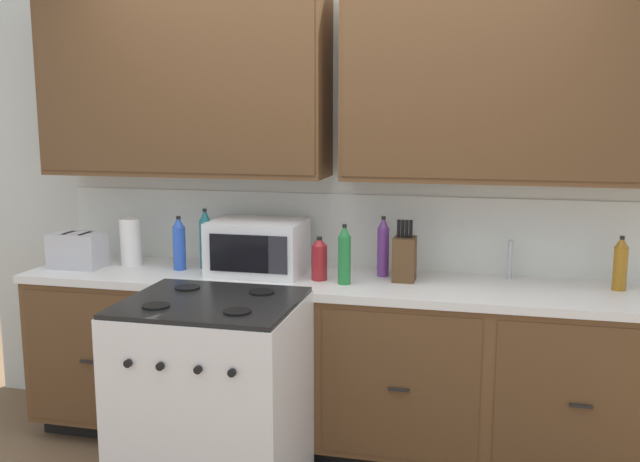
% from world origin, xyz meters
% --- Properties ---
extents(wall_unit, '(4.39, 0.40, 2.59)m').
position_xyz_m(wall_unit, '(0.00, 0.50, 1.67)').
color(wall_unit, silver).
rests_on(wall_unit, ground_plane).
extents(counter_run, '(3.22, 0.64, 0.91)m').
position_xyz_m(counter_run, '(0.00, 0.30, 0.47)').
color(counter_run, black).
rests_on(counter_run, ground_plane).
extents(stove_range, '(0.76, 0.68, 0.95)m').
position_xyz_m(stove_range, '(-0.39, -0.33, 0.47)').
color(stove_range, white).
rests_on(stove_range, ground_plane).
extents(microwave, '(0.48, 0.37, 0.28)m').
position_xyz_m(microwave, '(-0.39, 0.34, 1.05)').
color(microwave, white).
rests_on(microwave, counter_run).
extents(toaster, '(0.28, 0.18, 0.19)m').
position_xyz_m(toaster, '(-1.39, 0.25, 1.00)').
color(toaster, '#B7B7BC').
rests_on(toaster, counter_run).
extents(knife_block, '(0.11, 0.14, 0.31)m').
position_xyz_m(knife_block, '(0.37, 0.35, 1.02)').
color(knife_block, '#52361E').
rests_on(knife_block, counter_run).
extents(sink_faucet, '(0.02, 0.02, 0.20)m').
position_xyz_m(sink_faucet, '(0.89, 0.51, 1.01)').
color(sink_faucet, '#B2B5BA').
rests_on(sink_faucet, counter_run).
extents(paper_towel_roll, '(0.12, 0.12, 0.26)m').
position_xyz_m(paper_towel_roll, '(-1.14, 0.37, 1.04)').
color(paper_towel_roll, white).
rests_on(paper_towel_roll, counter_run).
extents(bottle_red, '(0.08, 0.08, 0.22)m').
position_xyz_m(bottle_red, '(-0.05, 0.27, 1.02)').
color(bottle_red, maroon).
rests_on(bottle_red, counter_run).
extents(bottle_blue, '(0.07, 0.07, 0.29)m').
position_xyz_m(bottle_blue, '(-0.83, 0.32, 1.05)').
color(bottle_blue, blue).
rests_on(bottle_blue, counter_run).
extents(bottle_amber, '(0.07, 0.07, 0.26)m').
position_xyz_m(bottle_amber, '(1.39, 0.40, 1.04)').
color(bottle_amber, '#9E6619').
rests_on(bottle_amber, counter_run).
extents(bottle_green, '(0.06, 0.06, 0.30)m').
position_xyz_m(bottle_green, '(0.09, 0.21, 1.05)').
color(bottle_green, '#237A38').
rests_on(bottle_green, counter_run).
extents(bottle_violet, '(0.06, 0.06, 0.31)m').
position_xyz_m(bottle_violet, '(0.25, 0.43, 1.06)').
color(bottle_violet, '#663384').
rests_on(bottle_violet, counter_run).
extents(bottle_teal, '(0.06, 0.06, 0.33)m').
position_xyz_m(bottle_teal, '(-0.71, 0.39, 1.07)').
color(bottle_teal, '#1E707A').
rests_on(bottle_teal, counter_run).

